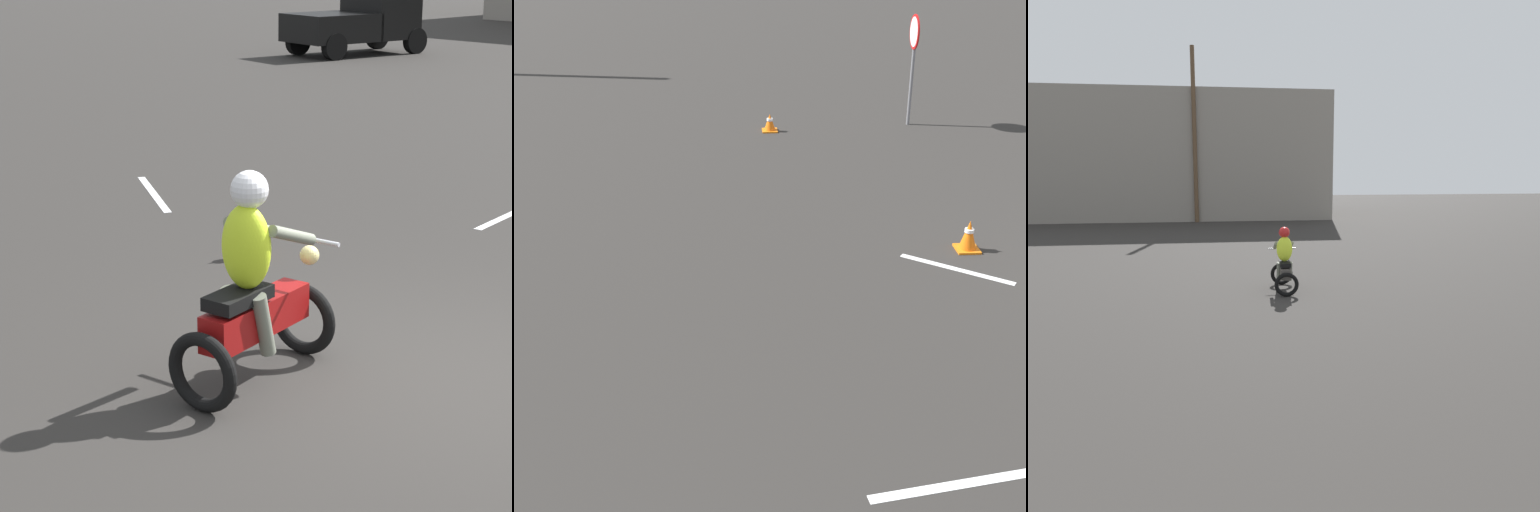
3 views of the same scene
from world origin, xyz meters
TOP-DOWN VIEW (x-y plane):
  - ground_plane at (0.00, 0.00)m, footprint 120.00×120.00m
  - motorcycle_rider_foreground at (-0.96, -1.12)m, footprint 0.91×1.56m
  - pickup_truck at (-16.08, 16.71)m, footprint 2.45×4.35m
  - traffic_cone_mid_center at (-3.36, 0.97)m, footprint 0.32×0.32m
  - lane_stripe_nw at (-6.27, 1.88)m, footprint 1.86×1.00m

SIDE VIEW (x-z plane):
  - ground_plane at x=0.00m, z-range 0.00..0.00m
  - lane_stripe_nw at x=-6.27m, z-range 0.00..0.01m
  - traffic_cone_mid_center at x=-3.36m, z-range -0.01..0.44m
  - motorcycle_rider_foreground at x=-0.96m, z-range -0.10..1.56m
  - pickup_truck at x=-16.08m, z-range 0.06..1.79m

